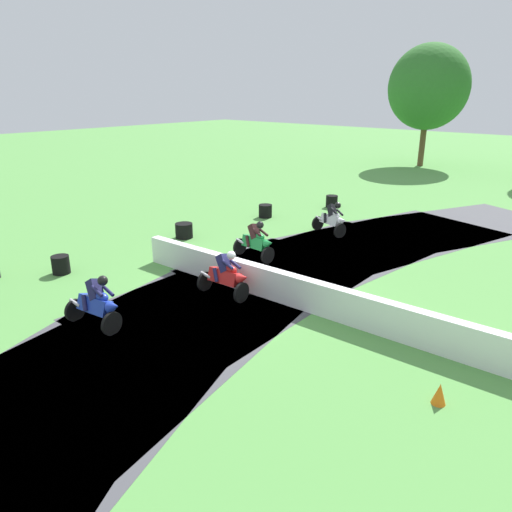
{
  "coord_description": "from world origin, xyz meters",
  "views": [
    {
      "loc": [
        9.15,
        -9.88,
        5.75
      ],
      "look_at": [
        0.0,
        0.6,
        0.9
      ],
      "focal_mm": 33.76,
      "sensor_mm": 36.0,
      "label": 1
    }
  ],
  "objects_px": {
    "motorcycle_lead_white": "(332,219)",
    "tire_stack_mid_b": "(184,231)",
    "tire_stack_far": "(61,265)",
    "motorcycle_chase_green": "(256,241)",
    "motorcycle_trailing_red": "(226,275)",
    "tire_stack_mid_a": "(265,211)",
    "traffic_cone": "(439,394)",
    "motorcycle_fourth_blue": "(97,303)",
    "tire_stack_near": "(332,201)"
  },
  "relations": [
    {
      "from": "motorcycle_trailing_red",
      "to": "motorcycle_fourth_blue",
      "type": "height_order",
      "value": "motorcycle_trailing_red"
    },
    {
      "from": "motorcycle_fourth_blue",
      "to": "tire_stack_near",
      "type": "distance_m",
      "value": 15.28
    },
    {
      "from": "motorcycle_lead_white",
      "to": "motorcycle_fourth_blue",
      "type": "distance_m",
      "value": 10.99
    },
    {
      "from": "tire_stack_mid_b",
      "to": "tire_stack_far",
      "type": "xyz_separation_m",
      "value": [
        0.02,
        -5.3,
        0.0
      ]
    },
    {
      "from": "motorcycle_trailing_red",
      "to": "tire_stack_mid_b",
      "type": "relative_size",
      "value": 2.38
    },
    {
      "from": "tire_stack_far",
      "to": "motorcycle_chase_green",
      "type": "bearing_deg",
      "value": 53.76
    },
    {
      "from": "motorcycle_lead_white",
      "to": "motorcycle_fourth_blue",
      "type": "relative_size",
      "value": 1.04
    },
    {
      "from": "tire_stack_mid_a",
      "to": "traffic_cone",
      "type": "xyz_separation_m",
      "value": [
        11.7,
        -8.71,
        -0.08
      ]
    },
    {
      "from": "motorcycle_lead_white",
      "to": "traffic_cone",
      "type": "relative_size",
      "value": 3.94
    },
    {
      "from": "motorcycle_fourth_blue",
      "to": "tire_stack_mid_a",
      "type": "xyz_separation_m",
      "value": [
        -3.9,
        11.24,
        -0.33
      ]
    },
    {
      "from": "motorcycle_fourth_blue",
      "to": "tire_stack_mid_b",
      "type": "bearing_deg",
      "value": 123.11
    },
    {
      "from": "motorcycle_lead_white",
      "to": "tire_stack_near",
      "type": "xyz_separation_m",
      "value": [
        -2.61,
        4.05,
        -0.33
      ]
    },
    {
      "from": "motorcycle_trailing_red",
      "to": "traffic_cone",
      "type": "height_order",
      "value": "motorcycle_trailing_red"
    },
    {
      "from": "tire_stack_mid_a",
      "to": "tire_stack_mid_b",
      "type": "distance_m",
      "value": 4.73
    },
    {
      "from": "tire_stack_mid_b",
      "to": "motorcycle_lead_white",
      "type": "bearing_deg",
      "value": 46.73
    },
    {
      "from": "tire_stack_mid_a",
      "to": "traffic_cone",
      "type": "bearing_deg",
      "value": -36.68
    },
    {
      "from": "motorcycle_chase_green",
      "to": "traffic_cone",
      "type": "xyz_separation_m",
      "value": [
        8.15,
        -4.0,
        -0.43
      ]
    },
    {
      "from": "tire_stack_mid_a",
      "to": "tire_stack_far",
      "type": "distance_m",
      "value": 10.02
    },
    {
      "from": "motorcycle_lead_white",
      "to": "tire_stack_mid_b",
      "type": "distance_m",
      "value": 6.14
    },
    {
      "from": "motorcycle_lead_white",
      "to": "tire_stack_near",
      "type": "distance_m",
      "value": 4.83
    },
    {
      "from": "tire_stack_mid_a",
      "to": "tire_stack_far",
      "type": "xyz_separation_m",
      "value": [
        -0.34,
        -10.01,
        0.0
      ]
    },
    {
      "from": "motorcycle_chase_green",
      "to": "tire_stack_mid_a",
      "type": "relative_size",
      "value": 2.71
    },
    {
      "from": "motorcycle_chase_green",
      "to": "motorcycle_trailing_red",
      "type": "distance_m",
      "value": 3.36
    },
    {
      "from": "motorcycle_lead_white",
      "to": "tire_stack_mid_a",
      "type": "bearing_deg",
      "value": 176.35
    },
    {
      "from": "motorcycle_fourth_blue",
      "to": "tire_stack_mid_b",
      "type": "relative_size",
      "value": 2.37
    },
    {
      "from": "motorcycle_trailing_red",
      "to": "traffic_cone",
      "type": "relative_size",
      "value": 3.82
    },
    {
      "from": "tire_stack_mid_a",
      "to": "tire_stack_near",
      "type": "bearing_deg",
      "value": 71.92
    },
    {
      "from": "tire_stack_far",
      "to": "tire_stack_mid_b",
      "type": "bearing_deg",
      "value": 90.18
    },
    {
      "from": "motorcycle_lead_white",
      "to": "motorcycle_trailing_red",
      "type": "relative_size",
      "value": 1.03
    },
    {
      "from": "motorcycle_chase_green",
      "to": "motorcycle_trailing_red",
      "type": "xyz_separation_m",
      "value": [
        1.48,
        -3.01,
        -0.01
      ]
    },
    {
      "from": "tire_stack_mid_b",
      "to": "traffic_cone",
      "type": "height_order",
      "value": "tire_stack_mid_b"
    },
    {
      "from": "motorcycle_lead_white",
      "to": "traffic_cone",
      "type": "bearing_deg",
      "value": -47.17
    },
    {
      "from": "motorcycle_chase_green",
      "to": "tire_stack_mid_b",
      "type": "distance_m",
      "value": 3.92
    },
    {
      "from": "motorcycle_fourth_blue",
      "to": "tire_stack_mid_a",
      "type": "relative_size",
      "value": 2.67
    },
    {
      "from": "tire_stack_far",
      "to": "traffic_cone",
      "type": "bearing_deg",
      "value": 6.17
    },
    {
      "from": "motorcycle_trailing_red",
      "to": "tire_stack_near",
      "type": "xyz_separation_m",
      "value": [
        -3.78,
        11.53,
        -0.34
      ]
    },
    {
      "from": "motorcycle_chase_green",
      "to": "tire_stack_mid_a",
      "type": "bearing_deg",
      "value": 126.95
    },
    {
      "from": "traffic_cone",
      "to": "motorcycle_trailing_red",
      "type": "bearing_deg",
      "value": 171.59
    },
    {
      "from": "motorcycle_chase_green",
      "to": "motorcycle_fourth_blue",
      "type": "distance_m",
      "value": 6.54
    },
    {
      "from": "motorcycle_lead_white",
      "to": "tire_stack_mid_b",
      "type": "relative_size",
      "value": 2.46
    },
    {
      "from": "motorcycle_lead_white",
      "to": "tire_stack_mid_b",
      "type": "xyz_separation_m",
      "value": [
        -4.2,
        -4.47,
        -0.33
      ]
    },
    {
      "from": "motorcycle_lead_white",
      "to": "tire_stack_near",
      "type": "height_order",
      "value": "motorcycle_lead_white"
    },
    {
      "from": "motorcycle_chase_green",
      "to": "tire_stack_far",
      "type": "relative_size",
      "value": 2.83
    },
    {
      "from": "motorcycle_lead_white",
      "to": "motorcycle_chase_green",
      "type": "bearing_deg",
      "value": -93.88
    },
    {
      "from": "motorcycle_trailing_red",
      "to": "tire_stack_mid_b",
      "type": "height_order",
      "value": "motorcycle_trailing_red"
    },
    {
      "from": "motorcycle_trailing_red",
      "to": "tire_stack_mid_a",
      "type": "xyz_separation_m",
      "value": [
        -5.02,
        7.73,
        -0.34
      ]
    },
    {
      "from": "traffic_cone",
      "to": "motorcycle_fourth_blue",
      "type": "bearing_deg",
      "value": -162.06
    },
    {
      "from": "motorcycle_chase_green",
      "to": "motorcycle_trailing_red",
      "type": "height_order",
      "value": "motorcycle_chase_green"
    },
    {
      "from": "motorcycle_fourth_blue",
      "to": "tire_stack_far",
      "type": "height_order",
      "value": "motorcycle_fourth_blue"
    },
    {
      "from": "tire_stack_near",
      "to": "traffic_cone",
      "type": "xyz_separation_m",
      "value": [
        10.46,
        -12.52,
        -0.08
      ]
    }
  ]
}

